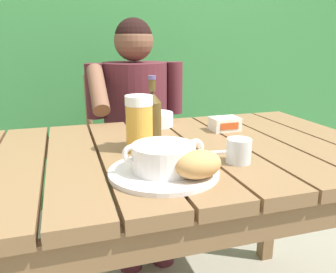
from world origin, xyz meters
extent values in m
cube|color=brown|center=(-0.46, 0.00, 0.76)|extent=(0.14, 0.82, 0.04)
cube|color=brown|center=(-0.30, 0.00, 0.76)|extent=(0.14, 0.82, 0.04)
cube|color=brown|center=(-0.15, 0.00, 0.76)|extent=(0.14, 0.82, 0.04)
cube|color=brown|center=(0.00, 0.00, 0.76)|extent=(0.14, 0.82, 0.04)
cube|color=brown|center=(0.15, 0.00, 0.76)|extent=(0.14, 0.82, 0.04)
cube|color=brown|center=(0.30, 0.00, 0.76)|extent=(0.14, 0.82, 0.04)
cube|color=brown|center=(0.46, 0.00, 0.76)|extent=(0.14, 0.82, 0.04)
cube|color=brown|center=(0.61, 0.00, 0.76)|extent=(0.14, 0.82, 0.04)
cube|color=brown|center=(0.00, -0.38, 0.70)|extent=(1.32, 0.03, 0.08)
cube|color=brown|center=(0.00, 0.38, 0.70)|extent=(1.32, 0.03, 0.08)
cube|color=brown|center=(0.64, 0.37, 0.37)|extent=(0.06, 0.06, 0.74)
cube|color=#398241|center=(0.00, 1.56, 0.76)|extent=(4.15, 0.60, 1.52)
cylinder|color=#896242|center=(0.24, 0.59, 0.22)|extent=(0.04, 0.04, 0.43)
cylinder|color=#896242|center=(-0.18, 0.59, 0.22)|extent=(0.04, 0.04, 0.43)
cylinder|color=#896242|center=(0.24, 0.99, 0.22)|extent=(0.04, 0.04, 0.43)
cylinder|color=#896242|center=(-0.18, 0.99, 0.22)|extent=(0.04, 0.04, 0.43)
cube|color=#896242|center=(0.03, 0.79, 0.44)|extent=(0.46, 0.43, 0.02)
cylinder|color=#896242|center=(0.24, 0.99, 0.68)|extent=(0.04, 0.04, 0.50)
cylinder|color=#896242|center=(-0.18, 0.99, 0.68)|extent=(0.04, 0.04, 0.50)
cube|color=#896242|center=(0.03, 0.99, 0.60)|extent=(0.42, 0.02, 0.04)
cube|color=#896242|center=(0.03, 0.99, 0.73)|extent=(0.42, 0.02, 0.04)
cube|color=#896242|center=(0.03, 0.99, 0.85)|extent=(0.42, 0.02, 0.04)
cylinder|color=#542129|center=(0.12, 0.49, 0.23)|extent=(0.11, 0.11, 0.45)
cylinder|color=#542129|center=(0.12, 0.59, 0.51)|extent=(0.13, 0.40, 0.13)
cylinder|color=#542129|center=(-0.05, 0.49, 0.23)|extent=(0.11, 0.11, 0.45)
cylinder|color=#542129|center=(-0.05, 0.59, 0.51)|extent=(0.13, 0.40, 0.13)
cylinder|color=#542129|center=(0.03, 0.69, 0.76)|extent=(0.32, 0.32, 0.49)
sphere|color=brown|center=(0.03, 0.69, 1.10)|extent=(0.19, 0.19, 0.19)
sphere|color=black|center=(0.03, 0.69, 1.12)|extent=(0.18, 0.18, 0.18)
cylinder|color=#542129|center=(0.23, 0.67, 0.87)|extent=(0.08, 0.08, 0.26)
cylinder|color=#542129|center=(-0.17, 0.67, 0.87)|extent=(0.08, 0.08, 0.26)
cylinder|color=brown|center=(-0.17, 0.51, 0.90)|extent=(0.07, 0.25, 0.21)
cylinder|color=white|center=(-0.09, -0.20, 0.78)|extent=(0.28, 0.28, 0.01)
cylinder|color=white|center=(-0.09, -0.20, 0.82)|extent=(0.16, 0.16, 0.07)
cylinder|color=#CD6B26|center=(-0.09, -0.20, 0.84)|extent=(0.14, 0.14, 0.01)
torus|color=white|center=(-0.17, -0.20, 0.84)|extent=(0.05, 0.01, 0.05)
torus|color=white|center=(0.00, -0.20, 0.84)|extent=(0.05, 0.01, 0.05)
ellipsoid|color=tan|center=(-0.02, -0.28, 0.82)|extent=(0.14, 0.11, 0.07)
cylinder|color=gold|center=(-0.10, 0.01, 0.85)|extent=(0.08, 0.08, 0.14)
cylinder|color=white|center=(-0.10, 0.01, 0.93)|extent=(0.08, 0.08, 0.03)
cylinder|color=#4D3B19|center=(-0.05, 0.04, 0.85)|extent=(0.06, 0.06, 0.14)
cone|color=#4D3B19|center=(-0.05, 0.04, 0.94)|extent=(0.06, 0.06, 0.04)
cylinder|color=#4D3B19|center=(-0.05, 0.04, 0.97)|extent=(0.02, 0.02, 0.04)
cylinder|color=#57477D|center=(-0.05, 0.04, 1.00)|extent=(0.02, 0.02, 0.01)
cylinder|color=silver|center=(0.14, -0.18, 0.81)|extent=(0.07, 0.07, 0.07)
cube|color=white|center=(0.26, 0.16, 0.80)|extent=(0.10, 0.08, 0.05)
cube|color=#CD4C20|center=(0.26, 0.12, 0.80)|extent=(0.07, 0.00, 0.03)
cube|color=silver|center=(0.09, -0.09, 0.78)|extent=(0.11, 0.03, 0.00)
cube|color=black|center=(0.04, -0.08, 0.78)|extent=(0.06, 0.03, 0.01)
cylinder|color=white|center=(0.03, 0.31, 0.80)|extent=(0.15, 0.15, 0.05)
camera|label=1|loc=(-0.32, -0.99, 1.11)|focal=36.72mm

